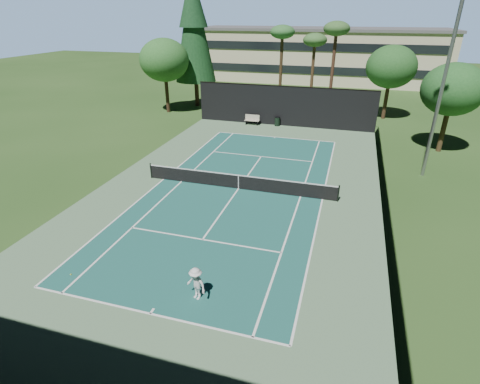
% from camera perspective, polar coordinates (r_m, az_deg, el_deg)
% --- Properties ---
extents(ground, '(160.00, 160.00, 0.00)m').
position_cam_1_polar(ground, '(24.77, -0.24, 0.47)').
color(ground, '#284A1B').
rests_on(ground, ground).
extents(apron_slab, '(18.00, 32.00, 0.01)m').
position_cam_1_polar(apron_slab, '(24.77, -0.24, 0.48)').
color(apron_slab, '#567C56').
rests_on(apron_slab, ground).
extents(court_surface, '(10.97, 23.77, 0.01)m').
position_cam_1_polar(court_surface, '(24.77, -0.24, 0.49)').
color(court_surface, '#1B574F').
rests_on(court_surface, ground).
extents(court_lines, '(11.07, 23.87, 0.01)m').
position_cam_1_polar(court_lines, '(24.76, -0.24, 0.51)').
color(court_lines, white).
rests_on(court_lines, ground).
extents(tennis_net, '(12.90, 0.10, 1.10)m').
position_cam_1_polar(tennis_net, '(24.54, -0.24, 1.64)').
color(tennis_net, black).
rests_on(tennis_net, ground).
extents(fence, '(18.04, 32.05, 4.03)m').
position_cam_1_polar(fence, '(24.04, -0.20, 4.86)').
color(fence, black).
rests_on(fence, ground).
extents(player, '(1.09, 0.86, 1.47)m').
position_cam_1_polar(player, '(15.56, -6.71, -13.71)').
color(player, silver).
rests_on(player, ground).
extents(tennis_ball_a, '(0.07, 0.07, 0.07)m').
position_cam_1_polar(tennis_ball_a, '(18.64, -24.37, -11.37)').
color(tennis_ball_a, yellow).
rests_on(tennis_ball_a, ground).
extents(tennis_ball_b, '(0.07, 0.07, 0.07)m').
position_cam_1_polar(tennis_ball_b, '(26.92, 1.39, 2.67)').
color(tennis_ball_b, '#B7D02F').
rests_on(tennis_ball_b, ground).
extents(tennis_ball_c, '(0.08, 0.08, 0.08)m').
position_cam_1_polar(tennis_ball_c, '(26.65, -0.73, 2.44)').
color(tennis_ball_c, yellow).
rests_on(tennis_ball_c, ground).
extents(tennis_ball_d, '(0.07, 0.07, 0.07)m').
position_cam_1_polar(tennis_ball_d, '(28.95, -11.05, 3.90)').
color(tennis_ball_d, '#D2E935').
rests_on(tennis_ball_d, ground).
extents(park_bench, '(1.50, 0.45, 1.02)m').
position_cam_1_polar(park_bench, '(39.43, 1.86, 10.99)').
color(park_bench, '#B8AE99').
rests_on(park_bench, ground).
extents(trash_bin, '(0.56, 0.56, 0.95)m').
position_cam_1_polar(trash_bin, '(39.17, 5.69, 10.68)').
color(trash_bin, black).
rests_on(trash_bin, ground).
extents(pine_tree, '(4.80, 4.80, 15.00)m').
position_cam_1_polar(pine_tree, '(47.22, -7.13, 24.32)').
color(pine_tree, '#3F281B').
rests_on(pine_tree, ground).
extents(palm_a, '(2.80, 2.80, 9.32)m').
position_cam_1_polar(palm_a, '(46.29, 6.47, 22.64)').
color(palm_a, '#412F1C').
rests_on(palm_a, ground).
extents(palm_b, '(2.80, 2.80, 8.42)m').
position_cam_1_polar(palm_b, '(47.81, 11.33, 21.43)').
color(palm_b, '#4E3621').
rests_on(palm_b, ground).
extents(palm_c, '(2.80, 2.80, 9.77)m').
position_cam_1_polar(palm_c, '(44.56, 14.46, 22.47)').
color(palm_c, '#4A2D20').
rests_on(palm_c, ground).
extents(decid_tree_a, '(5.12, 5.12, 7.62)m').
position_cam_1_polar(decid_tree_a, '(43.89, 22.07, 17.24)').
color(decid_tree_a, '#442E1D').
rests_on(decid_tree_a, ground).
extents(decid_tree_b, '(4.80, 4.80, 7.14)m').
position_cam_1_polar(decid_tree_b, '(34.72, 29.70, 13.39)').
color(decid_tree_b, '#4C3820').
rests_on(decid_tree_b, ground).
extents(decid_tree_c, '(5.44, 5.44, 8.09)m').
position_cam_1_polar(decid_tree_c, '(44.70, -11.46, 19.09)').
color(decid_tree_c, '#3F2B1B').
rests_on(decid_tree_c, ground).
extents(campus_building, '(40.50, 12.50, 8.30)m').
position_cam_1_polar(campus_building, '(68.03, 11.72, 19.87)').
color(campus_building, beige).
rests_on(campus_building, ground).
extents(light_pole, '(0.90, 0.25, 12.22)m').
position_cam_1_polar(light_pole, '(28.29, 28.57, 14.39)').
color(light_pole, '#94979D').
rests_on(light_pole, ground).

